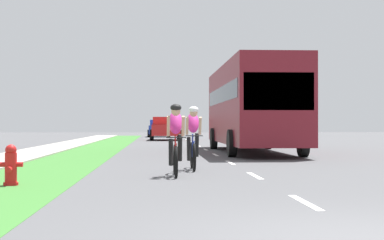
{
  "coord_description": "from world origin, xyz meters",
  "views": [
    {
      "loc": [
        -2.15,
        -5.93,
        1.14
      ],
      "look_at": [
        -0.86,
        17.26,
        1.3
      ],
      "focal_mm": 58.07,
      "sensor_mm": 36.0,
      "label": 1
    }
  ],
  "objects": [
    {
      "name": "ground_plane",
      "position": [
        0.0,
        20.0,
        0.0
      ],
      "size": [
        120.0,
        120.0,
        0.0
      ],
      "primitive_type": "plane",
      "color": "#4C4C4F"
    },
    {
      "name": "bus_maroon",
      "position": [
        1.67,
        19.19,
        1.98
      ],
      "size": [
        2.78,
        11.6,
        3.48
      ],
      "color": "maroon",
      "rests_on": "ground_plane"
    },
    {
      "name": "cyclist_lead",
      "position": [
        -1.75,
        7.69,
        0.81
      ],
      "size": [
        0.42,
        1.72,
        1.58
      ],
      "color": "black",
      "rests_on": "ground_plane"
    },
    {
      "name": "grass_verge",
      "position": [
        -4.88,
        20.0,
        0.0
      ],
      "size": [
        2.31,
        70.0,
        0.01
      ],
      "primitive_type": "cube",
      "color": "#38722D",
      "rests_on": "ground_plane"
    },
    {
      "name": "cyclist_trailing",
      "position": [
        -1.26,
        9.52,
        0.81
      ],
      "size": [
        0.42,
        1.72,
        1.58
      ],
      "color": "black",
      "rests_on": "ground_plane"
    },
    {
      "name": "fire_hydrant_red",
      "position": [
        -4.88,
        5.78,
        0.37
      ],
      "size": [
        0.44,
        0.38,
        0.76
      ],
      "color": "red",
      "rests_on": "ground_plane"
    },
    {
      "name": "lane_markings_center",
      "position": [
        0.0,
        24.0,
        0.0
      ],
      "size": [
        0.12,
        53.13,
        0.01
      ],
      "color": "white",
      "rests_on": "ground_plane"
    },
    {
      "name": "pickup_red",
      "position": [
        -1.57,
        38.14,
        0.83
      ],
      "size": [
        2.22,
        5.1,
        1.64
      ],
      "color": "red",
      "rests_on": "ground_plane"
    },
    {
      "name": "sidewalk_concrete",
      "position": [
        -7.03,
        20.0,
        0.0
      ],
      "size": [
        2.0,
        70.0,
        0.1
      ],
      "primitive_type": "cube",
      "color": "#9E998E",
      "rests_on": "ground_plane"
    },
    {
      "name": "sedan_blue",
      "position": [
        -2.03,
        49.5,
        0.77
      ],
      "size": [
        1.98,
        4.3,
        1.52
      ],
      "color": "#23389E",
      "rests_on": "ground_plane"
    }
  ]
}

